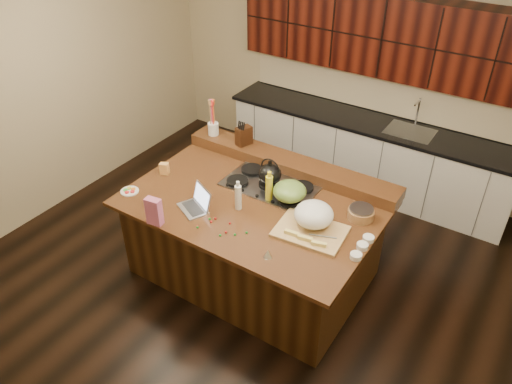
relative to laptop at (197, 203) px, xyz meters
The scene contains 31 objects.
room 0.65m from the laptop, 44.25° to the left, with size 5.52×5.02×2.72m.
island 0.74m from the laptop, 44.25° to the left, with size 2.40×1.60×0.92m.
back_ledge 1.14m from the laptop, 70.38° to the left, with size 2.40×0.30×0.12m, color black.
cooktop 0.77m from the laptop, 60.37° to the left, with size 0.92×0.52×0.05m.
back_counter 2.69m from the laptop, 75.27° to the left, with size 3.70×0.66×2.40m.
kettle 0.78m from the laptop, 60.37° to the left, with size 0.23×0.23×0.21m, color black.
green_bowl 0.88m from the laptop, 38.48° to the left, with size 0.32×0.32×0.18m, color olive.
laptop is the anchor object (origin of this frame).
oil_bottle 0.69m from the laptop, 43.45° to the left, with size 0.07×0.07×0.27m, color yellow.
vinegar_bottle 0.39m from the laptop, 31.94° to the left, with size 0.06×0.06×0.25m, color silver.
wooden_tray 1.10m from the laptop, 16.99° to the left, with size 0.64×0.51×0.24m.
ramekin_a 1.54m from the laptop, ahead, with size 0.10×0.10×0.04m, color white.
ramekin_b 1.56m from the laptop, 11.50° to the left, with size 0.10×0.10×0.04m, color white.
ramekin_c 1.59m from the laptop, 15.64° to the left, with size 0.10×0.10×0.04m, color white.
strainer_bowl 1.51m from the laptop, 27.23° to the left, with size 0.24×0.24×0.09m, color #996B3F.
kitchen_timer 0.94m from the laptop, 13.33° to the right, with size 0.08×0.08×0.07m, color silver.
pink_bag 0.43m from the laptop, 113.96° to the right, with size 0.14×0.08×0.27m, color #C05A81.
candy_plate 0.75m from the laptop, 168.00° to the right, with size 0.18×0.18×0.01m, color white.
package_box 0.71m from the laptop, 156.73° to the left, with size 0.09×0.06×0.12m, color #EDA653.
utensil_crock 1.24m from the laptop, 119.70° to the left, with size 0.12×0.12×0.14m, color white.
knife_block 1.10m from the laptop, 100.36° to the left, with size 0.10×0.17×0.21m, color black.
gumdrop_0 0.27m from the laptop, 24.11° to the right, with size 0.02×0.02×0.02m, color red.
gumdrop_1 0.48m from the laptop, 27.15° to the right, with size 0.02×0.02×0.02m, color #198C26.
gumdrop_2 0.47m from the laptop, 19.45° to the right, with size 0.02×0.02×0.02m, color red.
gumdrop_3 0.23m from the laptop, 21.58° to the right, with size 0.02×0.02×0.02m, color #198C26.
gumdrop_4 0.30m from the laptop, 51.64° to the right, with size 0.02×0.02×0.02m, color red.
gumdrop_5 0.60m from the laptop, ahead, with size 0.02×0.02×0.02m, color #198C26.
gumdrop_6 0.40m from the laptop, ahead, with size 0.02×0.02×0.02m, color red.
gumdrop_7 0.31m from the laptop, 51.56° to the right, with size 0.02×0.02×0.02m, color #198C26.
gumdrop_8 0.26m from the laptop, 11.31° to the right, with size 0.02×0.02×0.02m, color red.
gumdrop_9 0.55m from the laptop, 14.79° to the right, with size 0.02×0.02×0.02m, color #198C26.
Camera 1 is at (2.13, -3.23, 3.72)m, focal length 35.00 mm.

